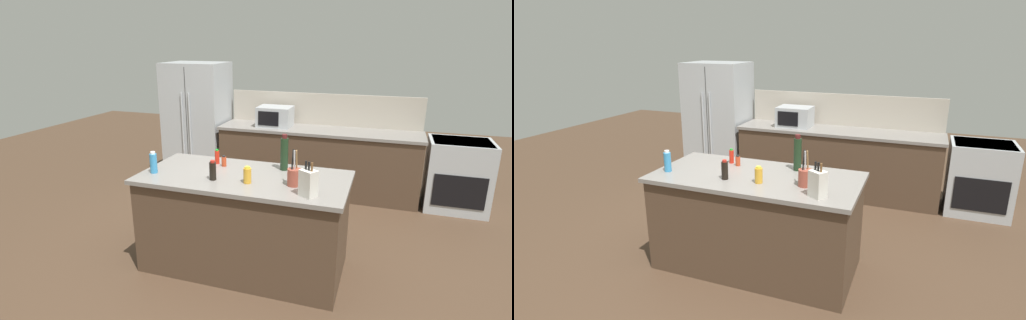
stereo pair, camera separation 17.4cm
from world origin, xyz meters
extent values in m
plane|color=#473323|center=(0.00, 0.00, 0.00)|extent=(14.00, 14.00, 0.00)
cube|color=#4C3828|center=(0.30, 2.20, 0.45)|extent=(2.79, 0.62, 0.90)
cube|color=gray|center=(0.30, 2.20, 0.92)|extent=(2.83, 0.66, 0.04)
cube|color=#B2A899|center=(0.30, 2.52, 1.17)|extent=(2.79, 0.03, 0.46)
cube|color=#4C3828|center=(0.00, 0.00, 0.45)|extent=(1.88, 0.89, 0.90)
cube|color=gray|center=(0.00, 0.00, 0.92)|extent=(1.94, 0.95, 0.04)
cube|color=#ADB2B7|center=(-1.61, 2.25, 0.91)|extent=(0.91, 0.72, 1.82)
cube|color=#2D2D2D|center=(-1.61, 1.89, 0.91)|extent=(0.01, 0.00, 1.73)
cylinder|color=#ADB2B7|center=(-1.67, 1.87, 0.91)|extent=(0.02, 0.02, 1.00)
cylinder|color=#ADB2B7|center=(-1.55, 1.87, 0.91)|extent=(0.02, 0.02, 1.00)
cube|color=#ADB2B7|center=(2.13, 2.20, 0.46)|extent=(0.76, 0.64, 0.92)
cube|color=black|center=(2.13, 1.88, 0.35)|extent=(0.61, 0.01, 0.41)
cube|color=black|center=(2.13, 2.20, 0.91)|extent=(0.68, 0.58, 0.02)
cube|color=#ADB2B7|center=(-0.34, 2.20, 1.08)|extent=(0.48, 0.38, 0.29)
cube|color=black|center=(-0.38, 2.01, 1.08)|extent=(0.30, 0.01, 0.20)
cube|color=beige|center=(0.67, -0.31, 1.05)|extent=(0.16, 0.15, 0.22)
cylinder|color=black|center=(0.64, -0.29, 1.20)|extent=(0.02, 0.02, 0.07)
cylinder|color=black|center=(0.67, -0.31, 1.20)|extent=(0.02, 0.02, 0.07)
cylinder|color=brown|center=(0.69, -0.33, 1.20)|extent=(0.02, 0.02, 0.07)
cylinder|color=brown|center=(0.50, -0.11, 1.02)|extent=(0.12, 0.12, 0.15)
cylinder|color=olive|center=(0.52, -0.10, 1.17)|extent=(0.01, 0.05, 0.18)
cylinder|color=black|center=(0.48, -0.10, 1.17)|extent=(0.01, 0.05, 0.18)
cylinder|color=#B2B2B7|center=(0.50, -0.12, 1.17)|extent=(0.01, 0.03, 0.18)
cylinder|color=red|center=(-0.39, 0.26, 1.01)|extent=(0.05, 0.05, 0.13)
cylinder|color=green|center=(-0.39, 0.26, 1.08)|extent=(0.03, 0.03, 0.02)
cylinder|color=gold|center=(0.10, -0.18, 1.01)|extent=(0.07, 0.07, 0.14)
cylinder|color=gold|center=(0.10, -0.18, 1.08)|extent=(0.05, 0.05, 0.02)
cylinder|color=#B73D1E|center=(-0.29, 0.20, 0.99)|extent=(0.05, 0.05, 0.09)
cylinder|color=black|center=(-0.29, 0.20, 1.04)|extent=(0.03, 0.03, 0.02)
cylinder|color=black|center=(-0.22, -0.20, 1.02)|extent=(0.06, 0.06, 0.16)
cylinder|color=#B22319|center=(-0.22, -0.20, 1.11)|extent=(0.04, 0.04, 0.02)
cylinder|color=black|center=(0.31, 0.28, 1.10)|extent=(0.08, 0.08, 0.32)
cylinder|color=#4C1919|center=(0.31, 0.28, 1.27)|extent=(0.05, 0.05, 0.04)
cylinder|color=#3384BC|center=(-0.84, -0.20, 1.03)|extent=(0.07, 0.07, 0.19)
cylinder|color=white|center=(-0.84, -0.20, 1.14)|extent=(0.04, 0.04, 0.02)
camera|label=1|loc=(1.23, -3.29, 2.16)|focal=28.00mm
camera|label=2|loc=(1.40, -3.23, 2.16)|focal=28.00mm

